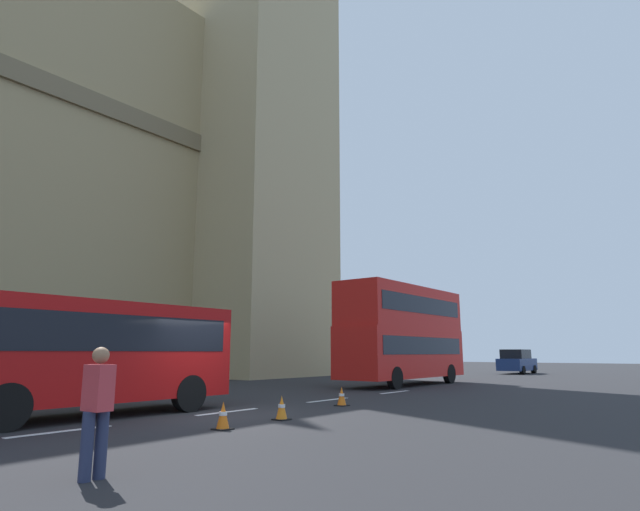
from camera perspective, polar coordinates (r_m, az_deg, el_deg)
ground_plane at (r=14.75m, az=-12.03°, el=-16.67°), size 160.00×160.00×0.00m
lane_centre_marking at (r=12.57m, az=-26.58°, el=-16.90°), size 29.80×0.16×0.01m
double_decker_bus at (r=27.21m, az=9.10°, el=-8.17°), size 9.06×2.54×4.90m
sedan_lead at (r=44.04m, az=20.81°, el=-10.84°), size 4.40×1.86×1.85m
traffic_cone_west at (r=11.79m, az=-10.59°, el=-16.93°), size 0.36×0.36×0.58m
traffic_cone_middle at (r=13.24m, az=-4.23°, el=-16.36°), size 0.36×0.36×0.58m
traffic_cone_east at (r=16.60m, az=2.40°, el=-15.20°), size 0.36×0.36×0.58m
pedestrian_near_cones at (r=7.71m, az=-23.29°, el=-15.01°), size 0.36×0.41×1.69m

